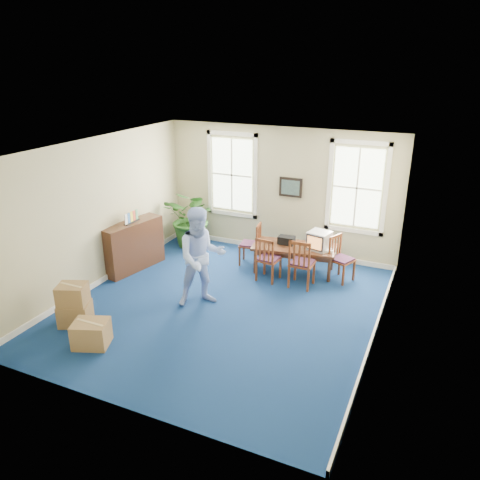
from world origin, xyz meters
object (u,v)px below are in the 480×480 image
at_px(crt_tv, 319,240).
at_px(credenza, 133,244).
at_px(man, 201,257).
at_px(cardboard_boxes, 87,303).
at_px(chair_near_left, 269,258).
at_px(potted_plant, 193,218).
at_px(conference_table, 294,259).

xyz_separation_m(crt_tv, credenza, (-4.09, -1.43, -0.24)).
bearing_deg(crt_tv, man, -115.66).
relative_size(credenza, cardboard_boxes, 1.04).
height_order(chair_near_left, man, man).
bearing_deg(cardboard_boxes, potted_plant, 91.77).
xyz_separation_m(conference_table, potted_plant, (-2.94, 0.45, 0.46)).
distance_m(crt_tv, man, 2.89).
relative_size(conference_table, man, 0.93).
relative_size(man, cardboard_boxes, 1.36).
bearing_deg(cardboard_boxes, chair_near_left, 52.63).
bearing_deg(man, crt_tv, 11.88).
relative_size(crt_tv, credenza, 0.32).
bearing_deg(crt_tv, potted_plant, -173.90).
bearing_deg(credenza, potted_plant, 84.29).
bearing_deg(cardboard_boxes, credenza, 106.32).
bearing_deg(conference_table, cardboard_boxes, -135.09).
distance_m(crt_tv, credenza, 4.34).
distance_m(credenza, cardboard_boxes, 2.54).
bearing_deg(cardboard_boxes, crt_tv, 48.88).
bearing_deg(man, conference_table, 21.26).
xyz_separation_m(conference_table, chair_near_left, (-0.39, -0.65, 0.20)).
distance_m(credenza, potted_plant, 1.93).
height_order(chair_near_left, potted_plant, potted_plant).
bearing_deg(man, cardboard_boxes, -174.46).
height_order(crt_tv, credenza, credenza).
distance_m(chair_near_left, credenza, 3.22).
distance_m(conference_table, crt_tv, 0.78).
height_order(conference_table, potted_plant, potted_plant).
bearing_deg(credenza, chair_near_left, 25.11).
xyz_separation_m(chair_near_left, cardboard_boxes, (-2.42, -3.17, -0.09)).
xyz_separation_m(man, credenza, (-2.29, 0.83, -0.40)).
bearing_deg(potted_plant, conference_table, -8.66).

